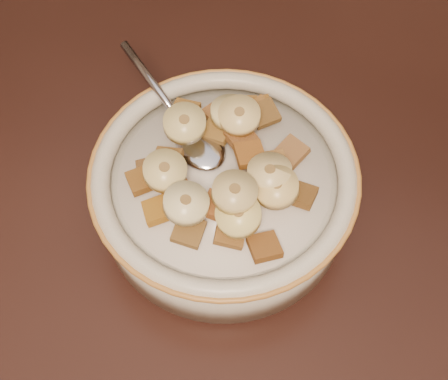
% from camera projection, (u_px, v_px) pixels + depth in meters
% --- Properties ---
extents(floor, '(4.00, 4.50, 0.10)m').
position_uv_depth(floor, '(225.00, 355.00, 1.24)').
color(floor, '#422816').
rests_on(floor, ground).
extents(table, '(1.41, 0.92, 0.04)m').
position_uv_depth(table, '(227.00, 112.00, 0.57)').
color(table, black).
rests_on(table, floor).
extents(cereal_bowl, '(0.19, 0.19, 0.05)m').
position_uv_depth(cereal_bowl, '(224.00, 195.00, 0.48)').
color(cereal_bowl, beige).
rests_on(cereal_bowl, table).
extents(milk, '(0.16, 0.16, 0.00)m').
position_uv_depth(milk, '(224.00, 179.00, 0.46)').
color(milk, beige).
rests_on(milk, cereal_bowl).
extents(spoon, '(0.06, 0.05, 0.01)m').
position_uv_depth(spoon, '(201.00, 148.00, 0.47)').
color(spoon, '#B1B2C2').
rests_on(spoon, cereal_bowl).
extents(cereal_square_0, '(0.02, 0.02, 0.01)m').
position_uv_depth(cereal_square_0, '(167.00, 160.00, 0.45)').
color(cereal_square_0, brown).
rests_on(cereal_square_0, milk).
extents(cereal_square_1, '(0.03, 0.03, 0.01)m').
position_uv_depth(cereal_square_1, '(260.00, 112.00, 0.48)').
color(cereal_square_1, brown).
rests_on(cereal_square_1, milk).
extents(cereal_square_2, '(0.02, 0.02, 0.01)m').
position_uv_depth(cereal_square_2, '(301.00, 195.00, 0.44)').
color(cereal_square_2, brown).
rests_on(cereal_square_2, milk).
extents(cereal_square_3, '(0.03, 0.03, 0.01)m').
position_uv_depth(cereal_square_3, '(158.00, 210.00, 0.43)').
color(cereal_square_3, '#906019').
rests_on(cereal_square_3, milk).
extents(cereal_square_4, '(0.03, 0.03, 0.01)m').
position_uv_depth(cereal_square_4, '(171.00, 181.00, 0.44)').
color(cereal_square_4, brown).
rests_on(cereal_square_4, milk).
extents(cereal_square_5, '(0.03, 0.03, 0.01)m').
position_uv_depth(cereal_square_5, '(291.00, 152.00, 0.46)').
color(cereal_square_5, brown).
rests_on(cereal_square_5, milk).
extents(cereal_square_6, '(0.03, 0.03, 0.01)m').
position_uv_depth(cereal_square_6, '(180.00, 122.00, 0.47)').
color(cereal_square_6, brown).
rests_on(cereal_square_6, milk).
extents(cereal_square_7, '(0.03, 0.03, 0.01)m').
position_uv_depth(cereal_square_7, '(259.00, 109.00, 0.48)').
color(cereal_square_7, brown).
rests_on(cereal_square_7, milk).
extents(cereal_square_8, '(0.02, 0.02, 0.01)m').
position_uv_depth(cereal_square_8, '(188.00, 231.00, 0.42)').
color(cereal_square_8, brown).
rests_on(cereal_square_8, milk).
extents(cereal_square_9, '(0.03, 0.03, 0.01)m').
position_uv_depth(cereal_square_9, '(250.00, 154.00, 0.44)').
color(cereal_square_9, brown).
rests_on(cereal_square_9, milk).
extents(cereal_square_10, '(0.02, 0.02, 0.01)m').
position_uv_depth(cereal_square_10, '(218.00, 206.00, 0.42)').
color(cereal_square_10, brown).
rests_on(cereal_square_10, milk).
extents(cereal_square_11, '(0.03, 0.03, 0.01)m').
position_uv_depth(cereal_square_11, '(219.00, 113.00, 0.48)').
color(cereal_square_11, brown).
rests_on(cereal_square_11, milk).
extents(cereal_square_12, '(0.02, 0.02, 0.01)m').
position_uv_depth(cereal_square_12, '(225.00, 114.00, 0.48)').
color(cereal_square_12, olive).
rests_on(cereal_square_12, milk).
extents(cereal_square_13, '(0.02, 0.02, 0.01)m').
position_uv_depth(cereal_square_13, '(230.00, 233.00, 0.42)').
color(cereal_square_13, brown).
rests_on(cereal_square_13, milk).
extents(cereal_square_14, '(0.03, 0.03, 0.01)m').
position_uv_depth(cereal_square_14, '(241.00, 138.00, 0.46)').
color(cereal_square_14, brown).
rests_on(cereal_square_14, milk).
extents(cereal_square_15, '(0.03, 0.03, 0.01)m').
position_uv_depth(cereal_square_15, '(265.00, 247.00, 0.42)').
color(cereal_square_15, brown).
rests_on(cereal_square_15, milk).
extents(cereal_square_16, '(0.03, 0.03, 0.01)m').
position_uv_depth(cereal_square_16, '(142.00, 180.00, 0.45)').
color(cereal_square_16, brown).
rests_on(cereal_square_16, milk).
extents(cereal_square_17, '(0.02, 0.02, 0.01)m').
position_uv_depth(cereal_square_17, '(218.00, 130.00, 0.47)').
color(cereal_square_17, brown).
rests_on(cereal_square_17, milk).
extents(cereal_square_18, '(0.02, 0.02, 0.01)m').
position_uv_depth(cereal_square_18, '(185.00, 111.00, 0.48)').
color(cereal_square_18, '#9C621D').
rests_on(cereal_square_18, milk).
extents(cereal_square_19, '(0.03, 0.03, 0.01)m').
position_uv_depth(cereal_square_19, '(273.00, 164.00, 0.45)').
color(cereal_square_19, olive).
rests_on(cereal_square_19, milk).
extents(cereal_square_20, '(0.03, 0.03, 0.01)m').
position_uv_depth(cereal_square_20, '(245.00, 107.00, 0.48)').
color(cereal_square_20, brown).
rests_on(cereal_square_20, milk).
extents(cereal_square_21, '(0.03, 0.03, 0.01)m').
position_uv_depth(cereal_square_21, '(151.00, 170.00, 0.45)').
color(cereal_square_21, brown).
rests_on(cereal_square_21, milk).
extents(cereal_square_22, '(0.03, 0.03, 0.01)m').
position_uv_depth(cereal_square_22, '(264.00, 113.00, 0.48)').
color(cereal_square_22, brown).
rests_on(cereal_square_22, milk).
extents(banana_slice_0, '(0.04, 0.04, 0.01)m').
position_uv_depth(banana_slice_0, '(231.00, 113.00, 0.46)').
color(banana_slice_0, '#FFEC8C').
rests_on(banana_slice_0, milk).
extents(banana_slice_1, '(0.04, 0.04, 0.01)m').
position_uv_depth(banana_slice_1, '(239.00, 116.00, 0.46)').
color(banana_slice_1, '#E4C177').
rests_on(banana_slice_1, milk).
extents(banana_slice_2, '(0.03, 0.03, 0.01)m').
position_uv_depth(banana_slice_2, '(186.00, 203.00, 0.42)').
color(banana_slice_2, '#FCF4AA').
rests_on(banana_slice_2, milk).
extents(banana_slice_3, '(0.04, 0.04, 0.01)m').
position_uv_depth(banana_slice_3, '(270.00, 173.00, 0.43)').
color(banana_slice_3, '#E8D385').
rests_on(banana_slice_3, milk).
extents(banana_slice_4, '(0.04, 0.04, 0.01)m').
position_uv_depth(banana_slice_4, '(276.00, 187.00, 0.42)').
color(banana_slice_4, '#D3BD70').
rests_on(banana_slice_4, milk).
extents(banana_slice_5, '(0.04, 0.04, 0.01)m').
position_uv_depth(banana_slice_5, '(185.00, 123.00, 0.45)').
color(banana_slice_5, beige).
rests_on(banana_slice_5, milk).
extents(banana_slice_6, '(0.04, 0.04, 0.01)m').
position_uv_depth(banana_slice_6, '(165.00, 171.00, 0.43)').
color(banana_slice_6, '#CDB581').
rests_on(banana_slice_6, milk).
extents(banana_slice_7, '(0.04, 0.04, 0.02)m').
position_uv_depth(banana_slice_7, '(238.00, 215.00, 0.41)').
color(banana_slice_7, '#EFD877').
rests_on(banana_slice_7, milk).
extents(banana_slice_8, '(0.04, 0.04, 0.01)m').
position_uv_depth(banana_slice_8, '(235.00, 192.00, 0.41)').
color(banana_slice_8, '#DFC37A').
rests_on(banana_slice_8, milk).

